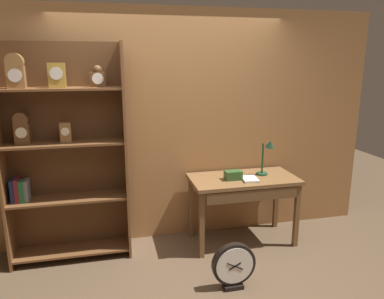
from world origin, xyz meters
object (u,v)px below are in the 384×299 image
object	(u,v)px
bookshelf	(61,153)
round_clock_large	(234,266)
toolbox_small	(233,175)
workbench	(244,186)
open_repair_manual	(250,179)
desk_lamp	(267,154)

from	to	relation	value
bookshelf	round_clock_large	distance (m)	2.00
round_clock_large	toolbox_small	bearing A→B (deg)	71.84
workbench	round_clock_large	bearing A→B (deg)	-115.99
bookshelf	workbench	size ratio (longest dim) A/B	1.87
workbench	open_repair_manual	bearing A→B (deg)	-69.22
workbench	desk_lamp	distance (m)	0.45
bookshelf	desk_lamp	xyz separation A→B (m)	(2.19, -0.07, -0.12)
toolbox_small	bookshelf	bearing A→B (deg)	175.56
bookshelf	toolbox_small	xyz separation A→B (m)	(1.77, -0.14, -0.32)
bookshelf	open_repair_manual	xyz separation A→B (m)	(1.94, -0.21, -0.36)
desk_lamp	toolbox_small	world-z (taller)	desk_lamp
round_clock_large	workbench	bearing A→B (deg)	64.01
open_repair_manual	toolbox_small	bearing A→B (deg)	165.07
bookshelf	round_clock_large	world-z (taller)	bookshelf
bookshelf	desk_lamp	distance (m)	2.19
desk_lamp	toolbox_small	bearing A→B (deg)	-171.41
round_clock_large	desk_lamp	bearing A→B (deg)	51.92
toolbox_small	open_repair_manual	world-z (taller)	toolbox_small
workbench	round_clock_large	xyz separation A→B (m)	(-0.40, -0.82, -0.44)
desk_lamp	toolbox_small	size ratio (longest dim) A/B	2.29
bookshelf	open_repair_manual	bearing A→B (deg)	-6.05
desk_lamp	open_repair_manual	distance (m)	0.37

